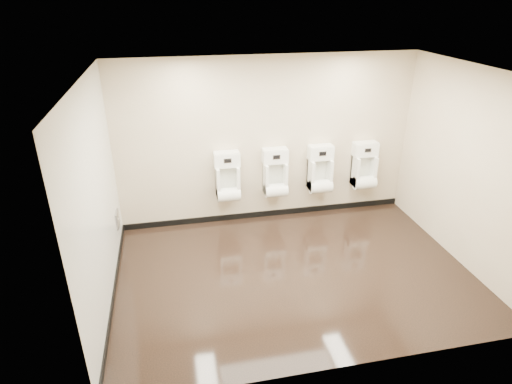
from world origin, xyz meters
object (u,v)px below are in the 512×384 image
urinal_0 (228,180)px  urinal_3 (364,169)px  access_panel (117,219)px  urinal_1 (275,176)px  urinal_2 (320,173)px

urinal_0 → urinal_3: bearing=0.0°
access_panel → urinal_0: bearing=12.9°
urinal_1 → urinal_3: 1.62m
urinal_3 → urinal_2: bearing=180.0°
urinal_2 → access_panel: bearing=-173.2°
urinal_1 → urinal_0: bearing=180.0°
access_panel → urinal_3: size_ratio=0.31×
urinal_2 → urinal_3: 0.82m
urinal_0 → urinal_3: size_ratio=1.00×
urinal_0 → urinal_3: 2.43m
access_panel → urinal_0: size_ratio=0.31×
urinal_1 → urinal_3: (1.62, 0.00, 0.00)m
urinal_2 → urinal_3: bearing=0.0°
access_panel → urinal_1: bearing=8.9°
access_panel → urinal_1: 2.64m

